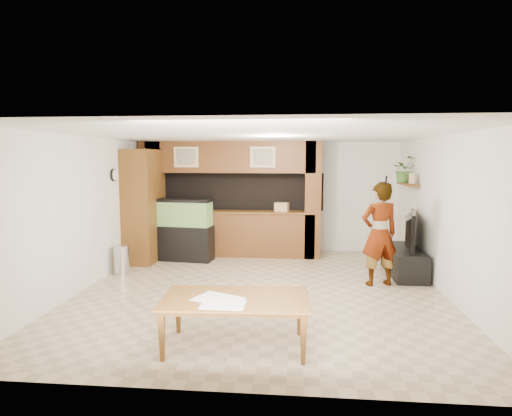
# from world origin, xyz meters

# --- Properties ---
(floor) EXTENTS (6.50, 6.50, 0.00)m
(floor) POSITION_xyz_m (0.00, 0.00, 0.00)
(floor) COLOR tan
(floor) RESTS_ON ground
(ceiling) EXTENTS (6.50, 6.50, 0.00)m
(ceiling) POSITION_xyz_m (0.00, 0.00, 2.60)
(ceiling) COLOR white
(ceiling) RESTS_ON wall_back
(wall_back) EXTENTS (6.00, 0.00, 6.00)m
(wall_back) POSITION_xyz_m (0.00, 3.25, 1.30)
(wall_back) COLOR silver
(wall_back) RESTS_ON floor
(wall_left) EXTENTS (0.00, 6.50, 6.50)m
(wall_left) POSITION_xyz_m (-3.00, 0.00, 1.30)
(wall_left) COLOR silver
(wall_left) RESTS_ON floor
(wall_right) EXTENTS (0.00, 6.50, 6.50)m
(wall_right) POSITION_xyz_m (3.00, 0.00, 1.30)
(wall_right) COLOR silver
(wall_right) RESTS_ON floor
(partition) EXTENTS (4.20, 0.99, 2.60)m
(partition) POSITION_xyz_m (-0.95, 2.64, 1.31)
(partition) COLOR brown
(partition) RESTS_ON floor
(wall_clock) EXTENTS (0.05, 0.25, 0.25)m
(wall_clock) POSITION_xyz_m (-2.97, 1.00, 1.90)
(wall_clock) COLOR black
(wall_clock) RESTS_ON wall_left
(wall_shelf) EXTENTS (0.25, 0.90, 0.04)m
(wall_shelf) POSITION_xyz_m (2.85, 1.95, 1.70)
(wall_shelf) COLOR brown
(wall_shelf) RESTS_ON wall_right
(pantry_cabinet) EXTENTS (0.60, 0.99, 2.41)m
(pantry_cabinet) POSITION_xyz_m (-2.70, 1.78, 1.20)
(pantry_cabinet) COLOR brown
(pantry_cabinet) RESTS_ON floor
(trash_can) EXTENTS (0.30, 0.30, 0.55)m
(trash_can) POSITION_xyz_m (-2.77, 0.75, 0.28)
(trash_can) COLOR #B2B2B7
(trash_can) RESTS_ON floor
(aquarium) EXTENTS (1.22, 0.46, 1.35)m
(aquarium) POSITION_xyz_m (-1.84, 1.95, 0.66)
(aquarium) COLOR black
(aquarium) RESTS_ON floor
(tv_stand) EXTENTS (0.56, 1.53, 0.51)m
(tv_stand) POSITION_xyz_m (2.65, 1.19, 0.26)
(tv_stand) COLOR black
(tv_stand) RESTS_ON floor
(television) EXTENTS (0.44, 1.24, 0.71)m
(television) POSITION_xyz_m (2.65, 1.19, 0.86)
(television) COLOR black
(television) RESTS_ON tv_stand
(photo_frame) EXTENTS (0.07, 0.17, 0.22)m
(photo_frame) POSITION_xyz_m (2.85, 1.64, 1.83)
(photo_frame) COLOR #C9B186
(photo_frame) RESTS_ON wall_shelf
(potted_plant) EXTENTS (0.61, 0.57, 0.55)m
(potted_plant) POSITION_xyz_m (2.82, 2.15, 1.99)
(potted_plant) COLOR #3F6C2B
(potted_plant) RESTS_ON wall_shelf
(person) EXTENTS (0.76, 0.61, 1.82)m
(person) POSITION_xyz_m (2.03, 0.45, 0.91)
(person) COLOR tan
(person) RESTS_ON floor
(microphone) EXTENTS (0.03, 0.09, 0.15)m
(microphone) POSITION_xyz_m (2.08, 0.29, 1.86)
(microphone) COLOR black
(microphone) RESTS_ON person
(dining_table) EXTENTS (1.76, 1.03, 0.60)m
(dining_table) POSITION_xyz_m (-0.12, -2.30, 0.30)
(dining_table) COLOR brown
(dining_table) RESTS_ON floor
(newspaper_a) EXTENTS (0.64, 0.57, 0.01)m
(newspaper_a) POSITION_xyz_m (-0.31, -2.34, 0.61)
(newspaper_a) COLOR silver
(newspaper_a) RESTS_ON dining_table
(newspaper_b) EXTENTS (0.49, 0.36, 0.01)m
(newspaper_b) POSITION_xyz_m (-0.22, -2.51, 0.61)
(newspaper_b) COLOR silver
(newspaper_b) RESTS_ON dining_table
(counter_box) EXTENTS (0.34, 0.27, 0.20)m
(counter_box) POSITION_xyz_m (0.26, 2.45, 1.14)
(counter_box) COLOR tan
(counter_box) RESTS_ON partition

